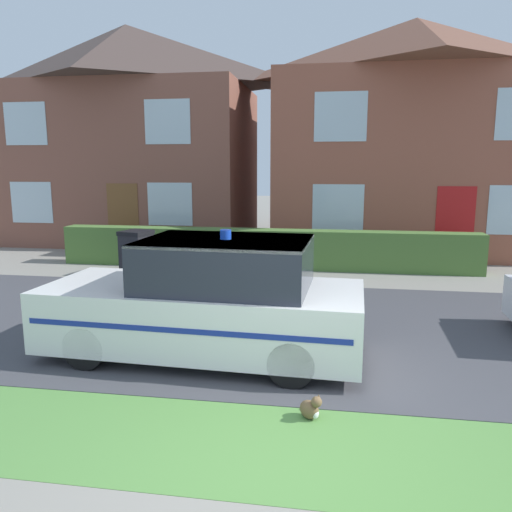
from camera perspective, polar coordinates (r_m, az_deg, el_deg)
The scene contains 9 objects.
ground_plane at distance 4.87m, azimuth 3.26°, elevation -22.55°, with size 80.00×80.00×0.00m, color gray.
road_strip at distance 8.40m, azimuth 5.91°, elevation -8.04°, with size 28.00×5.68×0.01m, color #424247.
lawn_verge at distance 5.06m, azimuth 3.53°, elevation -21.13°, with size 28.00×1.64×0.01m, color #568C42.
garden_hedge at distance 13.01m, azimuth 0.94°, elevation 0.84°, with size 10.88×0.59×1.01m, color #4C7233.
police_car at distance 6.96m, azimuth -5.41°, elevation -5.20°, with size 4.45×1.96×1.78m.
cat at distance 5.53m, azimuth 6.29°, elevation -16.93°, with size 0.28×0.32×0.29m.
house_left at distance 18.78m, azimuth -14.21°, elevation 13.46°, with size 8.76×5.55×7.40m.
house_right at distance 17.44m, azimuth 17.30°, elevation 13.23°, with size 8.81×6.88×7.20m.
wheelie_bin at distance 12.50m, azimuth -13.47°, elevation 0.38°, with size 0.77×0.83×1.09m.
Camera 1 is at (0.38, -4.08, 2.64)m, focal length 35.00 mm.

